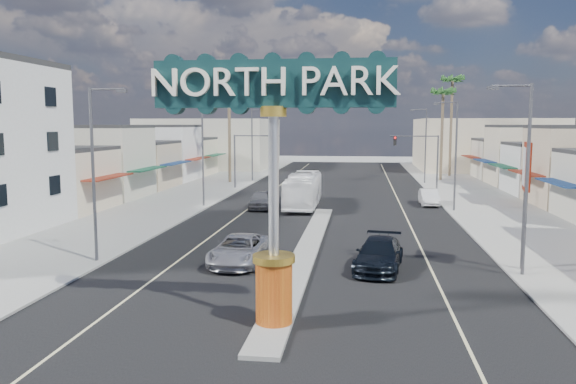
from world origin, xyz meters
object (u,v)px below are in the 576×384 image
(palm_right_far, at_px, (452,85))
(city_bus, at_px, (303,190))
(streetlight_l_near, at_px, (96,165))
(traffic_signal_left, at_px, (251,150))
(car_parked_left, at_px, (260,200))
(car_parked_right, at_px, (429,197))
(palm_left_far, at_px, (229,88))
(bank_pylon_sign, at_px, (527,174))
(streetlight_r_near, at_px, (524,170))
(palm_right_mid, at_px, (443,97))
(streetlight_l_mid, at_px, (205,149))
(suv_left, at_px, (239,250))
(traffic_signal_right, at_px, (420,152))
(streetlight_l_far, at_px, (253,141))
(streetlight_r_far, at_px, (424,142))
(streetlight_r_mid, at_px, (454,150))
(suv_right, at_px, (379,254))
(gateway_sign, at_px, (273,160))

(palm_right_far, relative_size, city_bus, 1.34)
(palm_right_far, bearing_deg, streetlight_l_near, -116.06)
(traffic_signal_left, distance_m, car_parked_left, 15.28)
(car_parked_left, height_order, car_parked_right, car_parked_left)
(palm_left_far, xyz_separation_m, bank_pylon_sign, (23.88, -38.90, -6.70))
(traffic_signal_left, xyz_separation_m, streetlight_r_near, (19.62, -33.99, 0.79))
(palm_right_mid, bearing_deg, palm_right_far, 71.57)
(streetlight_l_mid, relative_size, suv_left, 1.69)
(traffic_signal_right, height_order, streetlight_l_near, streetlight_l_near)
(traffic_signal_left, distance_m, palm_left_far, 10.14)
(traffic_signal_right, distance_m, streetlight_l_near, 39.26)
(streetlight_l_far, xyz_separation_m, palm_right_mid, (23.43, 4.00, 5.54))
(streetlight_r_far, distance_m, palm_left_far, 24.38)
(streetlight_l_mid, distance_m, car_parked_left, 6.55)
(traffic_signal_left, relative_size, traffic_signal_right, 1.00)
(streetlight_r_mid, bearing_deg, traffic_signal_left, 144.50)
(streetlight_r_mid, xyz_separation_m, suv_right, (-6.51, -19.52, -4.31))
(streetlight_r_far, distance_m, palm_right_mid, 7.30)
(palm_right_far, relative_size, suv_right, 2.69)
(suv_left, bearing_deg, bank_pylon_sign, 3.08)
(traffic_signal_right, height_order, car_parked_left, traffic_signal_right)
(bank_pylon_sign, bearing_deg, streetlight_r_mid, 102.90)
(streetlight_r_mid, xyz_separation_m, bank_pylon_sign, (0.44, -18.90, -0.27))
(streetlight_r_far, bearing_deg, streetlight_l_near, -116.42)
(streetlight_l_mid, xyz_separation_m, palm_left_far, (-2.57, 20.00, 6.43))
(streetlight_l_mid, relative_size, palm_right_mid, 0.74)
(suv_left, height_order, city_bus, city_bus)
(car_parked_left, height_order, bank_pylon_sign, bank_pylon_sign)
(traffic_signal_right, distance_m, palm_left_far, 24.09)
(traffic_signal_left, distance_m, suv_right, 36.16)
(streetlight_l_near, height_order, suv_left, streetlight_l_near)
(car_parked_left, bearing_deg, bank_pylon_sign, -53.56)
(suv_right, bearing_deg, palm_right_far, 85.63)
(streetlight_l_far, bearing_deg, palm_right_mid, 9.69)
(palm_right_far, bearing_deg, traffic_signal_left, -143.33)
(streetlight_r_far, height_order, suv_right, streetlight_r_far)
(city_bus, bearing_deg, streetlight_r_mid, -6.16)
(streetlight_l_mid, xyz_separation_m, car_parked_right, (19.43, 3.65, -4.36))
(traffic_signal_right, bearing_deg, car_parked_left, -135.54)
(traffic_signal_left, height_order, city_bus, traffic_signal_left)
(streetlight_r_mid, xyz_separation_m, city_bus, (-12.43, 1.27, -3.60))
(bank_pylon_sign, bearing_deg, streetlight_r_far, 102.17)
(streetlight_r_far, bearing_deg, suv_right, -98.91)
(car_parked_right, bearing_deg, streetlight_l_mid, -169.43)
(gateway_sign, height_order, traffic_signal_left, gateway_sign)
(streetlight_r_mid, xyz_separation_m, palm_right_mid, (2.57, 26.00, 5.54))
(streetlight_l_mid, height_order, suv_right, streetlight_l_mid)
(suv_right, bearing_deg, gateway_sign, -107.04)
(streetlight_r_near, bearing_deg, palm_right_mid, 86.81)
(streetlight_l_mid, bearing_deg, suv_left, -69.42)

